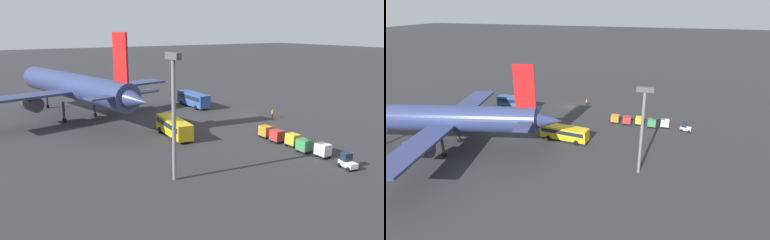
% 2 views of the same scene
% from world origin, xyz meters
% --- Properties ---
extents(ground_plane, '(600.00, 600.00, 0.00)m').
position_xyz_m(ground_plane, '(0.00, 0.00, 0.00)').
color(ground_plane, '#2D2D30').
extents(airplane, '(48.49, 41.68, 17.63)m').
position_xyz_m(airplane, '(16.13, 32.46, 6.63)').
color(airplane, navy).
rests_on(airplane, ground).
extents(shuttle_bus_near, '(10.85, 3.21, 3.33)m').
position_xyz_m(shuttle_bus_near, '(13.79, 5.46, 1.99)').
color(shuttle_bus_near, '#2D5199').
rests_on(shuttle_bus_near, ground).
extents(shuttle_bus_far, '(10.88, 4.00, 3.05)m').
position_xyz_m(shuttle_bus_far, '(-5.96, 21.53, 1.84)').
color(shuttle_bus_far, gold).
rests_on(shuttle_bus_far, ground).
extents(baggage_tug, '(2.61, 2.04, 2.10)m').
position_xyz_m(baggage_tug, '(-31.44, 9.08, 0.94)').
color(baggage_tug, white).
rests_on(baggage_tug, ground).
extents(worker_person, '(0.38, 0.38, 1.74)m').
position_xyz_m(worker_person, '(-4.60, -2.65, 0.87)').
color(worker_person, '#1E1E2D').
rests_on(worker_person, ground).
extents(cargo_cart_white, '(2.02, 1.71, 2.06)m').
position_xyz_m(cargo_cart_white, '(-26.82, 8.39, 1.19)').
color(cargo_cart_white, '#38383D').
rests_on(cargo_cart_white, ground).
extents(cargo_cart_green, '(2.02, 1.71, 2.06)m').
position_xyz_m(cargo_cart_green, '(-23.83, 9.05, 1.19)').
color(cargo_cart_green, '#38383D').
rests_on(cargo_cart_green, ground).
extents(cargo_cart_yellow, '(2.02, 1.71, 2.06)m').
position_xyz_m(cargo_cart_yellow, '(-20.85, 8.28, 1.19)').
color(cargo_cart_yellow, '#38383D').
rests_on(cargo_cart_yellow, ground).
extents(cargo_cart_red, '(2.02, 1.71, 2.06)m').
position_xyz_m(cargo_cart_red, '(-17.86, 8.86, 1.19)').
color(cargo_cart_red, '#38383D').
rests_on(cargo_cart_red, ground).
extents(cargo_cart_orange, '(2.02, 1.71, 2.06)m').
position_xyz_m(cargo_cart_orange, '(-14.88, 8.58, 1.19)').
color(cargo_cart_orange, '#38383D').
rests_on(cargo_cart_orange, ground).
extents(light_pole, '(2.80, 0.70, 15.56)m').
position_xyz_m(light_pole, '(-22.78, 30.62, 9.70)').
color(light_pole, slate).
rests_on(light_pole, ground).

